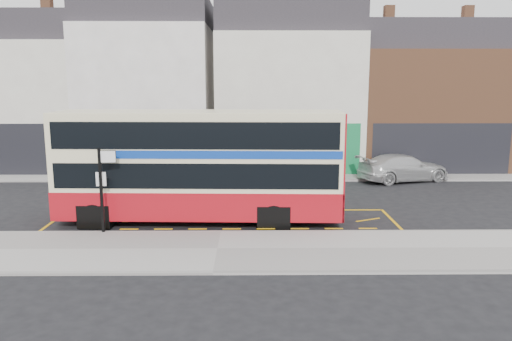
{
  "coord_description": "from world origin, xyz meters",
  "views": [
    {
      "loc": [
        1.14,
        -18.36,
        5.75
      ],
      "look_at": [
        1.35,
        2.0,
        2.03
      ],
      "focal_mm": 35.0,
      "sensor_mm": 36.0,
      "label": 1
    }
  ],
  "objects_px": {
    "car_grey": "(169,175)",
    "double_decker_bus": "(201,165)",
    "street_tree_right": "(315,117)",
    "bus_stop_post": "(103,182)",
    "car_silver": "(118,174)",
    "car_white": "(403,168)"
  },
  "relations": [
    {
      "from": "bus_stop_post",
      "to": "car_white",
      "type": "bearing_deg",
      "value": 30.38
    },
    {
      "from": "car_white",
      "to": "car_silver",
      "type": "bearing_deg",
      "value": 78.07
    },
    {
      "from": "car_grey",
      "to": "street_tree_right",
      "type": "height_order",
      "value": "street_tree_right"
    },
    {
      "from": "bus_stop_post",
      "to": "car_grey",
      "type": "bearing_deg",
      "value": 78.81
    },
    {
      "from": "car_grey",
      "to": "bus_stop_post",
      "type": "bearing_deg",
      "value": 165.85
    },
    {
      "from": "bus_stop_post",
      "to": "car_white",
      "type": "relative_size",
      "value": 0.59
    },
    {
      "from": "car_silver",
      "to": "car_white",
      "type": "height_order",
      "value": "car_white"
    },
    {
      "from": "car_silver",
      "to": "car_white",
      "type": "relative_size",
      "value": 0.78
    },
    {
      "from": "bus_stop_post",
      "to": "street_tree_right",
      "type": "bearing_deg",
      "value": 48.16
    },
    {
      "from": "double_decker_bus",
      "to": "car_silver",
      "type": "height_order",
      "value": "double_decker_bus"
    },
    {
      "from": "car_white",
      "to": "double_decker_bus",
      "type": "bearing_deg",
      "value": 110.75
    },
    {
      "from": "car_grey",
      "to": "double_decker_bus",
      "type": "bearing_deg",
      "value": -168.29
    },
    {
      "from": "car_grey",
      "to": "car_silver",
      "type": "bearing_deg",
      "value": 82.65
    },
    {
      "from": "double_decker_bus",
      "to": "car_white",
      "type": "xyz_separation_m",
      "value": [
        10.76,
        8.25,
        -1.6
      ]
    },
    {
      "from": "double_decker_bus",
      "to": "car_silver",
      "type": "relative_size",
      "value": 2.75
    },
    {
      "from": "double_decker_bus",
      "to": "car_silver",
      "type": "xyz_separation_m",
      "value": [
        -5.19,
        6.91,
        -1.67
      ]
    },
    {
      "from": "car_silver",
      "to": "bus_stop_post",
      "type": "bearing_deg",
      "value": -155.43
    },
    {
      "from": "double_decker_bus",
      "to": "car_grey",
      "type": "relative_size",
      "value": 2.93
    },
    {
      "from": "double_decker_bus",
      "to": "street_tree_right",
      "type": "distance_m",
      "value": 12.28
    },
    {
      "from": "car_silver",
      "to": "car_grey",
      "type": "xyz_separation_m",
      "value": [
        2.72,
        0.03,
        -0.06
      ]
    },
    {
      "from": "double_decker_bus",
      "to": "street_tree_right",
      "type": "bearing_deg",
      "value": 62.75
    },
    {
      "from": "car_silver",
      "to": "car_white",
      "type": "bearing_deg",
      "value": -72.05
    }
  ]
}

